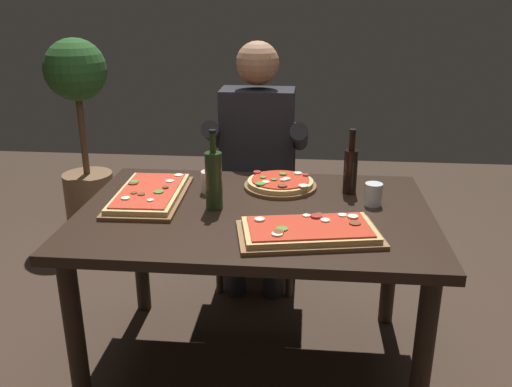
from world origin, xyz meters
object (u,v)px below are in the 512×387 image
at_px(tumbler_far_side, 210,183).
at_px(diner_chair, 259,194).
at_px(pizza_round_far, 280,184).
at_px(wine_bottle_dark, 351,169).
at_px(tumbler_near_camera, 373,196).
at_px(oil_bottle_amber, 214,179).
at_px(potted_plant_corner, 81,123).
at_px(dining_table, 255,231).
at_px(pizza_rectangular_left, 150,194).
at_px(seated_diner, 257,157).
at_px(pizza_rectangular_front, 309,232).

xyz_separation_m(tumbler_far_side, diner_chair, (0.15, 0.67, -0.29)).
relative_size(pizza_round_far, wine_bottle_dark, 1.14).
xyz_separation_m(tumbler_near_camera, tumbler_far_side, (-0.68, 0.09, 0.00)).
height_order(pizza_round_far, oil_bottle_amber, oil_bottle_amber).
bearing_deg(diner_chair, potted_plant_corner, 154.21).
bearing_deg(dining_table, diner_chair, 94.11).
relative_size(pizza_round_far, tumbler_near_camera, 3.47).
bearing_deg(pizza_rectangular_left, seated_diner, 59.26).
bearing_deg(seated_diner, wine_bottle_dark, -48.19).
bearing_deg(dining_table, oil_bottle_amber, 178.27).
bearing_deg(diner_chair, oil_bottle_amber, -96.80).
distance_m(pizza_rectangular_front, pizza_rectangular_left, 0.74).
relative_size(tumbler_far_side, potted_plant_corner, 0.07).
height_order(pizza_round_far, tumbler_far_side, tumbler_far_side).
xyz_separation_m(pizza_rectangular_front, oil_bottle_amber, (-0.38, 0.24, 0.10)).
height_order(pizza_rectangular_left, seated_diner, seated_diner).
relative_size(seated_diner, potted_plant_corner, 1.03).
distance_m(pizza_rectangular_front, potted_plant_corner, 2.28).
xyz_separation_m(wine_bottle_dark, seated_diner, (-0.45, 0.50, -0.10)).
height_order(tumbler_far_side, seated_diner, seated_diner).
bearing_deg(pizza_round_far, oil_bottle_amber, -133.85).
height_order(tumbler_far_side, diner_chair, diner_chair).
distance_m(tumbler_near_camera, diner_chair, 0.97).
relative_size(tumbler_far_side, seated_diner, 0.07).
bearing_deg(potted_plant_corner, diner_chair, -25.79).
distance_m(dining_table, tumbler_far_side, 0.31).
xyz_separation_m(pizza_rectangular_left, tumbler_near_camera, (0.93, 0.02, 0.02)).
bearing_deg(tumbler_near_camera, seated_diner, 129.91).
distance_m(dining_table, potted_plant_corner, 1.96).
distance_m(dining_table, tumbler_near_camera, 0.50).
height_order(pizza_rectangular_front, wine_bottle_dark, wine_bottle_dark).
relative_size(pizza_rectangular_left, potted_plant_corner, 0.40).
bearing_deg(tumbler_near_camera, diner_chair, 125.16).
relative_size(oil_bottle_amber, seated_diner, 0.24).
relative_size(oil_bottle_amber, tumbler_near_camera, 3.49).
distance_m(tumbler_far_side, diner_chair, 0.75).
height_order(pizza_round_far, diner_chair, diner_chair).
bearing_deg(pizza_rectangular_left, oil_bottle_amber, -14.54).
xyz_separation_m(dining_table, pizza_rectangular_left, (-0.45, 0.08, 0.12)).
distance_m(dining_table, wine_bottle_dark, 0.50).
relative_size(tumbler_near_camera, tumbler_far_side, 0.98).
bearing_deg(wine_bottle_dark, tumbler_far_side, -175.23).
height_order(dining_table, diner_chair, diner_chair).
relative_size(dining_table, wine_bottle_dark, 4.98).
relative_size(pizza_rectangular_front, pizza_round_far, 1.70).
distance_m(wine_bottle_dark, tumbler_near_camera, 0.18).
distance_m(tumbler_far_side, seated_diner, 0.57).
distance_m(pizza_rectangular_front, seated_diner, 1.01).
xyz_separation_m(tumbler_far_side, seated_diner, (0.15, 0.55, -0.04)).
height_order(dining_table, pizza_round_far, pizza_round_far).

